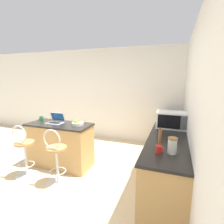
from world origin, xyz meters
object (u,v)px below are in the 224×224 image
at_px(mug_green, 41,118).
at_px(mug_red, 159,149).
at_px(storage_jar, 172,145).
at_px(laptop, 56,120).
at_px(microwave, 172,120).
at_px(pepper_mill, 160,138).
at_px(bar_stool_far, 56,159).
at_px(fruit_bowl, 77,123).
at_px(toaster, 172,117).
at_px(bar_stool_near, 25,153).

distance_m(mug_green, mug_red, 2.66).
bearing_deg(storage_jar, laptop, 161.83).
xyz_separation_m(microwave, pepper_mill, (-0.12, -1.01, -0.02)).
bearing_deg(bar_stool_far, fruit_bowl, 84.40).
distance_m(storage_jar, mug_green, 2.79).
height_order(toaster, storage_jar, storage_jar).
distance_m(bar_stool_near, pepper_mill, 2.40).
height_order(laptop, mug_green, laptop).
xyz_separation_m(storage_jar, mug_red, (-0.15, -0.04, -0.05)).
relative_size(bar_stool_far, mug_green, 10.09).
relative_size(bar_stool_far, mug_red, 9.86).
height_order(bar_stool_far, fruit_bowl, fruit_bowl).
bearing_deg(toaster, laptop, -156.60).
distance_m(fruit_bowl, pepper_mill, 1.69).
distance_m(storage_jar, fruit_bowl, 1.89).
height_order(toaster, mug_red, toaster).
bearing_deg(microwave, storage_jar, -88.29).
bearing_deg(mug_green, bar_stool_near, -74.79).
bearing_deg(toaster, fruit_bowl, -150.30).
relative_size(bar_stool_far, pepper_mill, 3.70).
xyz_separation_m(bar_stool_far, mug_red, (1.65, -0.16, 0.47)).
xyz_separation_m(mug_green, mug_red, (2.52, -0.84, -0.00)).
distance_m(toaster, mug_red, 1.74).
relative_size(laptop, microwave, 0.61).
height_order(bar_stool_far, toaster, toaster).
bearing_deg(mug_green, fruit_bowl, -4.81).
relative_size(laptop, pepper_mill, 1.21).
bearing_deg(toaster, bar_stool_far, -138.10).
distance_m(bar_stool_far, laptop, 0.90).
bearing_deg(storage_jar, microwave, 91.71).
bearing_deg(fruit_bowl, mug_green, 175.19).
relative_size(microwave, toaster, 1.73).
bearing_deg(fruit_bowl, pepper_mill, -20.25).
bearing_deg(bar_stool_far, mug_green, 141.79).
bearing_deg(toaster, mug_green, -161.30).
relative_size(bar_stool_far, storage_jar, 5.01).
relative_size(laptop, storage_jar, 1.65).
height_order(pepper_mill, mug_green, pepper_mill).
relative_size(bar_stool_far, laptop, 3.04).
height_order(laptop, storage_jar, laptop).
bearing_deg(bar_stool_near, bar_stool_far, 0.00).
xyz_separation_m(bar_stool_near, storage_jar, (2.49, -0.12, 0.53)).
height_order(bar_stool_far, storage_jar, storage_jar).
height_order(bar_stool_near, toaster, toaster).
distance_m(laptop, storage_jar, 2.37).
xyz_separation_m(microwave, mug_red, (-0.12, -1.18, -0.10)).
bearing_deg(storage_jar, pepper_mill, 138.21).
xyz_separation_m(bar_stool_near, microwave, (2.45, 1.03, 0.58)).
bearing_deg(toaster, mug_red, -93.48).
xyz_separation_m(pepper_mill, mug_green, (-2.52, 0.66, -0.08)).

